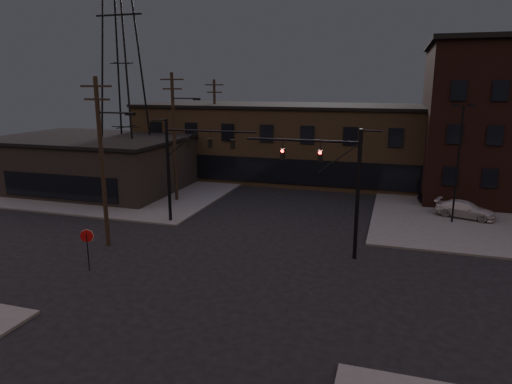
% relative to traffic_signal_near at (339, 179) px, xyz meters
% --- Properties ---
extents(ground, '(140.00, 140.00, 0.00)m').
position_rel_traffic_signal_near_xyz_m(ground, '(-5.36, -4.50, -4.93)').
color(ground, black).
rests_on(ground, ground).
extents(sidewalk_nw, '(30.00, 30.00, 0.15)m').
position_rel_traffic_signal_near_xyz_m(sidewalk_nw, '(-27.36, 17.50, -4.86)').
color(sidewalk_nw, '#474744').
rests_on(sidewalk_nw, ground).
extents(building_row, '(40.00, 12.00, 8.00)m').
position_rel_traffic_signal_near_xyz_m(building_row, '(-5.36, 23.50, -0.93)').
color(building_row, brown).
rests_on(building_row, ground).
extents(building_left, '(16.00, 12.00, 5.00)m').
position_rel_traffic_signal_near_xyz_m(building_left, '(-25.36, 11.50, -2.43)').
color(building_left, black).
rests_on(building_left, ground).
extents(traffic_signal_near, '(7.12, 0.24, 8.00)m').
position_rel_traffic_signal_near_xyz_m(traffic_signal_near, '(0.00, 0.00, 0.00)').
color(traffic_signal_near, black).
rests_on(traffic_signal_near, ground).
extents(traffic_signal_far, '(7.12, 0.24, 8.00)m').
position_rel_traffic_signal_near_xyz_m(traffic_signal_far, '(-12.07, 3.50, 0.08)').
color(traffic_signal_far, black).
rests_on(traffic_signal_far, ground).
extents(stop_sign, '(0.72, 0.33, 2.48)m').
position_rel_traffic_signal_near_xyz_m(stop_sign, '(-13.36, -6.49, -3.09)').
color(stop_sign, black).
rests_on(stop_sign, ground).
extents(utility_pole_near, '(3.70, 0.28, 11.00)m').
position_rel_traffic_signal_near_xyz_m(utility_pole_near, '(-14.79, -2.50, 0.94)').
color(utility_pole_near, black).
rests_on(utility_pole_near, ground).
extents(utility_pole_mid, '(3.70, 0.28, 11.50)m').
position_rel_traffic_signal_near_xyz_m(utility_pole_mid, '(-15.79, 9.50, 1.19)').
color(utility_pole_mid, black).
rests_on(utility_pole_mid, ground).
extents(utility_pole_far, '(2.20, 0.28, 11.00)m').
position_rel_traffic_signal_near_xyz_m(utility_pole_far, '(-16.86, 21.50, 0.85)').
color(utility_pole_far, black).
rests_on(utility_pole_far, ground).
extents(transmission_tower, '(7.00, 7.00, 25.00)m').
position_rel_traffic_signal_near_xyz_m(transmission_tower, '(-23.36, 13.50, 7.57)').
color(transmission_tower, black).
rests_on(transmission_tower, ground).
extents(lot_light_a, '(1.50, 0.28, 9.14)m').
position_rel_traffic_signal_near_xyz_m(lot_light_a, '(7.64, 9.50, 0.58)').
color(lot_light_a, black).
rests_on(lot_light_a, ground).
extents(parked_car_lot_a, '(4.16, 2.58, 1.32)m').
position_rel_traffic_signal_near_xyz_m(parked_car_lot_a, '(7.26, 15.07, -4.12)').
color(parked_car_lot_a, black).
rests_on(parked_car_lot_a, sidewalk_ne).
extents(parked_car_lot_b, '(4.84, 3.12, 1.30)m').
position_rel_traffic_signal_near_xyz_m(parked_car_lot_b, '(8.72, 11.13, -4.13)').
color(parked_car_lot_b, '#A8A8AA').
rests_on(parked_car_lot_b, sidewalk_ne).
extents(car_crossing, '(2.53, 4.27, 1.33)m').
position_rel_traffic_signal_near_xyz_m(car_crossing, '(-2.77, 21.02, -4.27)').
color(car_crossing, black).
rests_on(car_crossing, ground).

